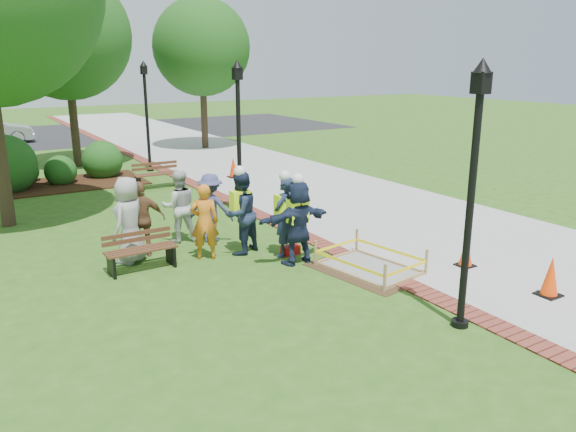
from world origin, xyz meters
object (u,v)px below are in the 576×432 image
bench_near (142,258)px  cone_front (551,277)px  lamp_near (473,178)px  hivis_worker_b (285,214)px  wet_concrete_pad (369,259)px  hivis_worker_c (240,211)px  hivis_worker_a (298,220)px

bench_near → cone_front: (6.00, -5.28, 0.13)m
lamp_near → hivis_worker_b: bearing=98.3°
lamp_near → wet_concrete_pad: bearing=82.3°
lamp_near → hivis_worker_c: lamp_near is taller
wet_concrete_pad → hivis_worker_a: size_ratio=1.29×
wet_concrete_pad → cone_front: (1.96, -2.81, 0.14)m
hivis_worker_b → cone_front: bearing=-56.4°
cone_front → wet_concrete_pad: bearing=124.9°
wet_concrete_pad → hivis_worker_b: size_ratio=1.31×
wet_concrete_pad → bench_near: size_ratio=1.73×
cone_front → lamp_near: bearing=179.7°
cone_front → hivis_worker_a: size_ratio=0.40×
hivis_worker_c → lamp_near: bearing=-74.7°
wet_concrete_pad → lamp_near: 3.60m
wet_concrete_pad → cone_front: 3.42m
cone_front → hivis_worker_b: 5.44m
wet_concrete_pad → hivis_worker_c: bearing=127.1°
bench_near → lamp_near: size_ratio=0.35×
lamp_near → hivis_worker_c: bearing=105.3°
hivis_worker_a → hivis_worker_b: size_ratio=1.02×
bench_near → lamp_near: (3.67, -5.26, 2.23)m
bench_near → hivis_worker_c: bearing=-2.8°
wet_concrete_pad → hivis_worker_a: (-1.04, 1.14, 0.74)m
bench_near → hivis_worker_c: size_ratio=0.73×
bench_near → cone_front: 7.99m
lamp_near → hivis_worker_a: lamp_near is taller
hivis_worker_c → wet_concrete_pad: bearing=-52.9°
hivis_worker_a → wet_concrete_pad: bearing=-47.6°
bench_near → hivis_worker_b: hivis_worker_b is taller
wet_concrete_pad → hivis_worker_b: hivis_worker_b is taller
wet_concrete_pad → bench_near: 4.74m
bench_near → hivis_worker_a: bearing=-23.8°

